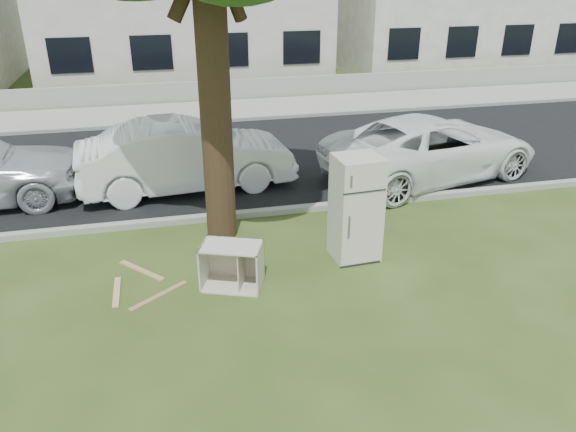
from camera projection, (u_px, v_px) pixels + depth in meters
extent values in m
plane|color=#314017|center=(262.00, 281.00, 8.92)|extent=(120.00, 120.00, 0.00)
cube|color=black|center=(217.00, 160.00, 14.22)|extent=(120.00, 7.00, 0.01)
cube|color=gray|center=(238.00, 217.00, 11.09)|extent=(120.00, 0.18, 0.12)
cube|color=gray|center=(204.00, 123.00, 17.36)|extent=(120.00, 0.18, 0.12)
cube|color=gray|center=(200.00, 112.00, 18.64)|extent=(120.00, 2.80, 0.01)
cube|color=gray|center=(195.00, 91.00, 19.91)|extent=(120.00, 0.15, 0.70)
cylinder|color=black|center=(215.00, 94.00, 9.34)|extent=(0.54, 0.54, 5.20)
cube|color=beige|center=(356.00, 208.00, 9.29)|extent=(0.78, 0.73, 1.79)
cube|color=white|center=(232.00, 266.00, 8.64)|extent=(1.06, 0.86, 0.71)
cube|color=#A2794E|center=(159.00, 295.00, 8.51)|extent=(0.90, 0.69, 0.02)
cube|color=tan|center=(142.00, 271.00, 9.18)|extent=(0.73, 0.83, 0.02)
cube|color=tan|center=(117.00, 292.00, 8.60)|extent=(0.10, 0.85, 0.02)
imported|color=white|center=(186.00, 156.00, 12.16)|extent=(4.75, 2.03, 1.52)
imported|color=white|center=(431.00, 147.00, 12.86)|extent=(5.55, 3.51, 1.43)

